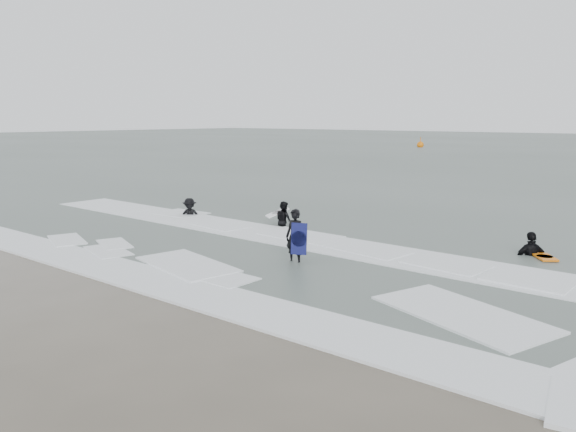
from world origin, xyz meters
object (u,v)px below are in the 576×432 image
Objects in this scene: surfer_breaker at (190,217)px; surfer_right_near at (531,256)px; surfer_centre at (295,264)px; surfer_wading at (284,227)px; buoy at (420,145)px.

surfer_right_near is (14.23, 2.25, 0.00)m from surfer_breaker.
surfer_centre is 5.97m from surfer_wading.
surfer_right_near reaches higher than surfer_wading.
surfer_breaker is at bearing 153.26° from surfer_centre.
surfer_wading is 4.89m from surfer_breaker.
surfer_centre is 1.05× the size of buoy.
surfer_wading is at bearing -68.29° from buoy.
surfer_breaker is (-4.79, -0.96, 0.00)m from surfer_wading.
surfer_wading is 0.82× the size of surfer_right_near.
buoy reaches higher than surfer_centre.
surfer_right_near is (5.34, 5.63, 0.00)m from surfer_centre.
surfer_centre is 1.07× the size of surfer_wading.
surfer_right_near is at bearing -30.54° from surfer_breaker.
buoy is at bearing -104.57° from surfer_right_near.
buoy reaches higher than surfer_breaker.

